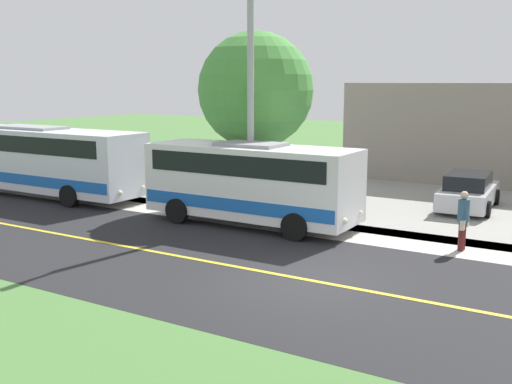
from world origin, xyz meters
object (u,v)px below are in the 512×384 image
at_px(street_light_pole, 249,93).
at_px(tree_curbside, 256,90).
at_px(parked_car_near, 468,192).
at_px(transit_bus_rear, 32,157).
at_px(shuttle_bus_front, 251,180).
at_px(pedestrian_with_bags, 463,219).

xyz_separation_m(street_light_pole, tree_curbside, (-2.52, -1.24, 0.05)).
bearing_deg(street_light_pole, parked_car_near, 135.14).
height_order(transit_bus_rear, tree_curbside, tree_curbside).
relative_size(street_light_pole, parked_car_near, 1.87).
xyz_separation_m(shuttle_bus_front, pedestrian_with_bags, (-0.39, 7.17, -0.63)).
bearing_deg(transit_bus_rear, parked_car_near, 110.91).
bearing_deg(transit_bus_rear, street_light_pole, 91.83).
relative_size(pedestrian_with_bags, tree_curbside, 0.26).
height_order(street_light_pole, tree_curbside, street_light_pole).
xyz_separation_m(pedestrian_with_bags, tree_curbside, (-2.49, -8.73, 3.68)).
bearing_deg(parked_car_near, tree_curbside, -63.18).
height_order(pedestrian_with_bags, parked_car_near, pedestrian_with_bags).
bearing_deg(shuttle_bus_front, tree_curbside, -151.61).
relative_size(shuttle_bus_front, pedestrian_with_bags, 4.30).
relative_size(transit_bus_rear, street_light_pole, 1.42).
xyz_separation_m(pedestrian_with_bags, street_light_pole, (0.03, -7.48, 3.63)).
distance_m(shuttle_bus_front, parked_car_near, 9.03).
xyz_separation_m(shuttle_bus_front, street_light_pole, (-0.37, -0.32, 3.00)).
xyz_separation_m(parked_car_near, tree_curbside, (3.82, -7.55, 3.96)).
distance_m(pedestrian_with_bags, street_light_pole, 8.32).
xyz_separation_m(transit_bus_rear, parked_car_near, (-6.69, 17.52, -1.00)).
bearing_deg(shuttle_bus_front, street_light_pole, -139.40).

